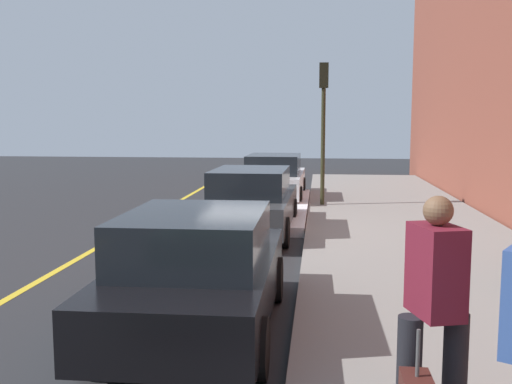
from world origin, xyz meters
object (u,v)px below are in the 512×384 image
parked_car_black (198,272)px  pedestrian_burgundy_coat (435,301)px  parked_car_charcoal (251,201)px  traffic_light_pole (323,109)px  parked_car_white (274,178)px

parked_car_black → pedestrian_burgundy_coat: (-2.09, -2.38, 0.37)m
parked_car_black → parked_car_charcoal: bearing=0.7°
traffic_light_pole → pedestrian_burgundy_coat: bearing=-176.1°
parked_car_charcoal → pedestrian_burgundy_coat: bearing=-163.6°
parked_car_charcoal → parked_car_white: (5.63, -0.09, -0.00)m
parked_car_white → pedestrian_burgundy_coat: 14.19m
parked_car_white → traffic_light_pole: bearing=-137.1°
parked_car_white → pedestrian_burgundy_coat: (-13.99, -2.37, 0.37)m
parked_car_charcoal → pedestrian_burgundy_coat: (-8.35, -2.46, 0.37)m
parked_car_white → pedestrian_burgundy_coat: size_ratio=2.45×
parked_car_white → pedestrian_burgundy_coat: bearing=-170.4°
parked_car_black → pedestrian_burgundy_coat: size_ratio=2.26×
parked_car_black → traffic_light_pole: 10.59m
parked_car_charcoal → pedestrian_burgundy_coat: pedestrian_burgundy_coat is taller
parked_car_white → traffic_light_pole: traffic_light_pole is taller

